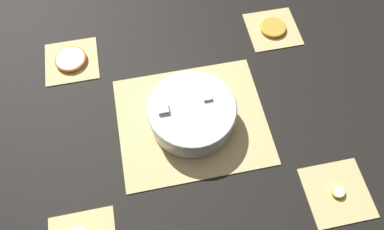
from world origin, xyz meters
The scene contains 9 objects.
ground_plane centered at (0.00, 0.00, 0.00)m, with size 6.00×6.00×0.00m, color black.
bamboo_mat_center centered at (0.00, 0.00, 0.00)m, with size 0.41×0.35×0.01m.
coaster_mat_near_right centered at (0.32, -0.28, 0.00)m, with size 0.16×0.16×0.01m.
coaster_mat_far_left centered at (-0.32, 0.28, 0.00)m, with size 0.16×0.16×0.01m.
coaster_mat_far_right centered at (0.32, 0.28, 0.00)m, with size 0.16×0.16×0.01m.
fruit_salad_bowl centered at (0.00, 0.00, 0.05)m, with size 0.24×0.24×0.09m.
orange_slice_whole centered at (0.32, 0.28, 0.01)m, with size 0.08×0.08×0.01m.
banana_coin_single centered at (0.32, -0.28, 0.01)m, with size 0.04×0.04×0.01m.
grapefruit_slice centered at (-0.32, 0.28, 0.01)m, with size 0.10×0.10×0.01m.
Camera 1 is at (-0.10, -0.48, 0.94)m, focal length 35.00 mm.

